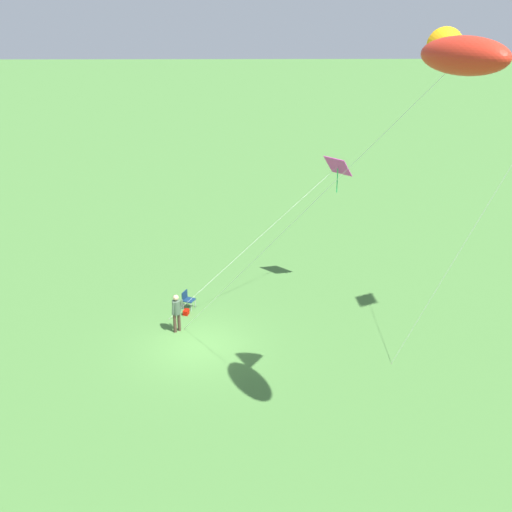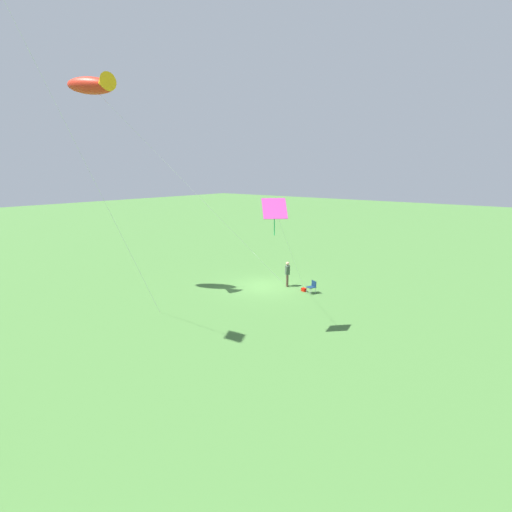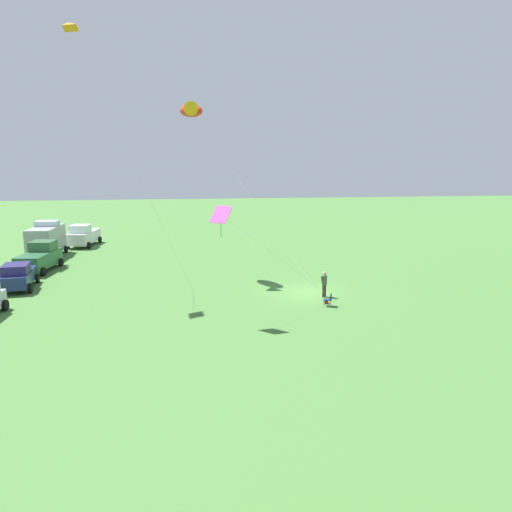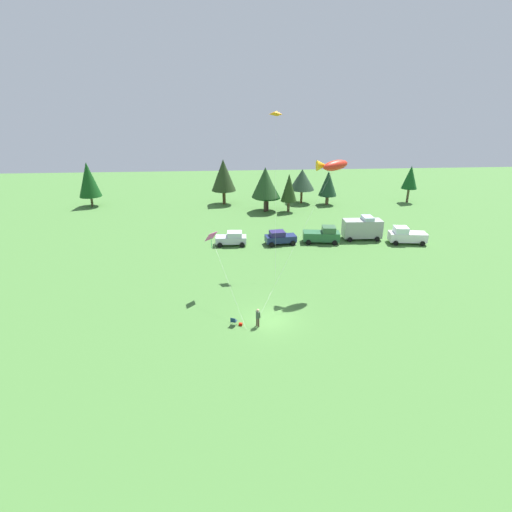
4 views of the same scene
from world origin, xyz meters
name	(u,v)px [view 1 (image 1 of 4)]	position (x,y,z in m)	size (l,w,h in m)	color
ground_plane	(198,346)	(0.00, 0.00, 0.00)	(160.00, 160.00, 0.00)	#457635
person_kite_flyer	(176,310)	(-1.23, -0.97, 1.02)	(0.50, 0.55, 1.74)	#473227
folding_chair	(187,298)	(-3.38, -0.70, 0.49)	(0.63, 0.63, 0.82)	#122D4D
backpack_on_grass	(186,312)	(-2.75, -0.71, 0.11)	(0.32, 0.22, 0.22)	#BF1205
kite_large_fish	(460,54)	(6.83, 7.61, 12.74)	(10.26, 9.54, 13.35)	red
kite_diamond_rainbow	(335,170)	(-5.27, 6.02, 6.00)	(3.73, 8.30, 6.59)	#D23CA2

